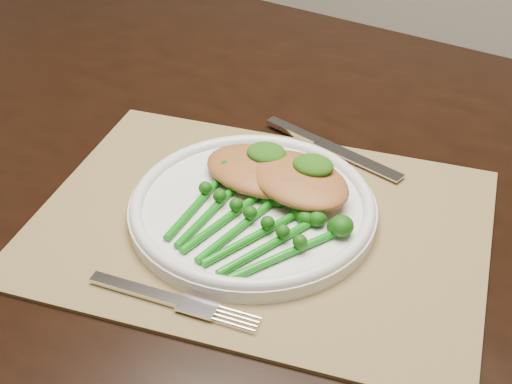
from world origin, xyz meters
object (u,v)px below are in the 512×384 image
at_px(dining_table, 267,360).
at_px(placemat, 260,224).
at_px(broccolini_bundle, 239,228).
at_px(chicken_fillet_left, 259,171).
at_px(dinner_plate, 253,207).

distance_m(dining_table, placemat, 0.39).
xyz_separation_m(dining_table, placemat, (0.04, -0.12, 0.38)).
distance_m(dining_table, broccolini_bundle, 0.43).
bearing_deg(broccolini_bundle, dining_table, 119.33).
xyz_separation_m(placemat, chicken_fillet_left, (-0.03, 0.05, 0.03)).
height_order(dining_table, dinner_plate, dinner_plate).
xyz_separation_m(placemat, broccolini_bundle, (-0.01, -0.04, 0.02)).
height_order(dining_table, broccolini_bundle, broccolini_bundle).
bearing_deg(dining_table, chicken_fillet_left, -70.82).
bearing_deg(broccolini_bundle, chicken_fillet_left, 118.95).
bearing_deg(chicken_fillet_left, dining_table, 111.09).
relative_size(placemat, dinner_plate, 1.78).
xyz_separation_m(dinner_plate, broccolini_bundle, (0.01, -0.05, 0.01)).
bearing_deg(chicken_fillet_left, dinner_plate, -65.45).
height_order(dinner_plate, chicken_fillet_left, chicken_fillet_left).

